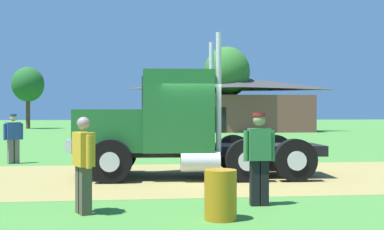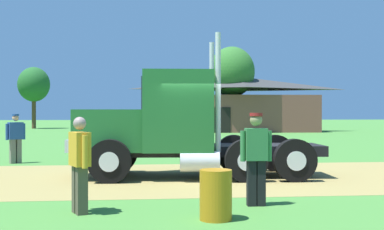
{
  "view_description": "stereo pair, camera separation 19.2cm",
  "coord_description": "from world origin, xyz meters",
  "px_view_note": "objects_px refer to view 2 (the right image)",
  "views": [
    {
      "loc": [
        -1.87,
        -13.26,
        1.78
      ],
      "look_at": [
        -0.34,
        0.3,
        1.7
      ],
      "focal_mm": 45.7,
      "sensor_mm": 36.0,
      "label": 1
    },
    {
      "loc": [
        -1.68,
        -13.28,
        1.78
      ],
      "look_at": [
        -0.34,
        0.3,
        1.7
      ],
      "focal_mm": 45.7,
      "sensor_mm": 36.0,
      "label": 2
    }
  ],
  "objects_px": {
    "visitor_walking_mid": "(256,155)",
    "visitor_far_side": "(16,136)",
    "steel_barrel": "(216,195)",
    "visitor_standing_near": "(80,161)",
    "shed_building": "(238,105)",
    "truck_foreground_white": "(171,127)"
  },
  "relations": [
    {
      "from": "visitor_walking_mid",
      "to": "visitor_far_side",
      "type": "relative_size",
      "value": 1.03
    },
    {
      "from": "visitor_walking_mid",
      "to": "steel_barrel",
      "type": "relative_size",
      "value": 2.13
    },
    {
      "from": "visitor_standing_near",
      "to": "steel_barrel",
      "type": "xyz_separation_m",
      "value": [
        2.3,
        -0.74,
        -0.52
      ]
    },
    {
      "from": "steel_barrel",
      "to": "shed_building",
      "type": "xyz_separation_m",
      "value": [
        7.5,
        36.44,
        2.04
      ]
    },
    {
      "from": "visitor_walking_mid",
      "to": "truck_foreground_white",
      "type": "bearing_deg",
      "value": 107.85
    },
    {
      "from": "visitor_walking_mid",
      "to": "visitor_far_side",
      "type": "bearing_deg",
      "value": 128.07
    },
    {
      "from": "visitor_walking_mid",
      "to": "shed_building",
      "type": "height_order",
      "value": "shed_building"
    },
    {
      "from": "visitor_walking_mid",
      "to": "steel_barrel",
      "type": "bearing_deg",
      "value": -129.71
    },
    {
      "from": "truck_foreground_white",
      "to": "visitor_walking_mid",
      "type": "bearing_deg",
      "value": -72.15
    },
    {
      "from": "visitor_standing_near",
      "to": "shed_building",
      "type": "height_order",
      "value": "shed_building"
    },
    {
      "from": "visitor_far_side",
      "to": "visitor_walking_mid",
      "type": "bearing_deg",
      "value": -51.93
    },
    {
      "from": "visitor_standing_near",
      "to": "visitor_far_side",
      "type": "height_order",
      "value": "visitor_far_side"
    },
    {
      "from": "truck_foreground_white",
      "to": "visitor_standing_near",
      "type": "xyz_separation_m",
      "value": [
        -1.86,
        -4.68,
        -0.43
      ]
    },
    {
      "from": "truck_foreground_white",
      "to": "steel_barrel",
      "type": "relative_size",
      "value": 8.34
    },
    {
      "from": "visitor_walking_mid",
      "to": "steel_barrel",
      "type": "height_order",
      "value": "visitor_walking_mid"
    },
    {
      "from": "steel_barrel",
      "to": "visitor_standing_near",
      "type": "bearing_deg",
      "value": 162.16
    },
    {
      "from": "visitor_standing_near",
      "to": "truck_foreground_white",
      "type": "bearing_deg",
      "value": 68.35
    },
    {
      "from": "truck_foreground_white",
      "to": "steel_barrel",
      "type": "height_order",
      "value": "truck_foreground_white"
    },
    {
      "from": "visitor_far_side",
      "to": "steel_barrel",
      "type": "xyz_separation_m",
      "value": [
        5.63,
        -9.52,
        -0.53
      ]
    },
    {
      "from": "truck_foreground_white",
      "to": "visitor_standing_near",
      "type": "distance_m",
      "value": 5.06
    },
    {
      "from": "visitor_standing_near",
      "to": "visitor_walking_mid",
      "type": "bearing_deg",
      "value": 6.88
    },
    {
      "from": "visitor_far_side",
      "to": "steel_barrel",
      "type": "relative_size",
      "value": 2.07
    }
  ]
}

